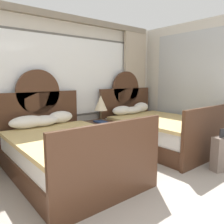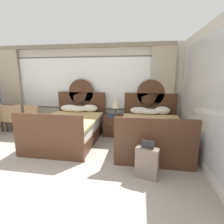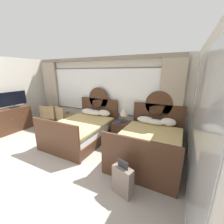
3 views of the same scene
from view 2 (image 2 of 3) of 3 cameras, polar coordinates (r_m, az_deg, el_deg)
wall_back_window at (r=5.70m, az=-9.81°, el=8.57°), size 6.12×0.22×2.70m
wall_right_mirror at (r=3.32m, az=31.09°, el=3.32°), size 0.08×4.69×2.70m
bed_near_window at (r=4.84m, az=-13.80°, el=-4.85°), size 1.55×2.19×1.63m
bed_near_mirror at (r=4.46m, az=12.87°, el=-6.29°), size 1.55×2.19×1.63m
nightstand_between_beds at (r=5.13m, az=0.25°, el=-4.33°), size 0.51×0.54×0.59m
table_lamp_on_nightstand at (r=5.01m, az=1.20°, el=3.05°), size 0.27×0.27×0.53m
book_on_nightstand at (r=4.96m, az=-0.35°, el=-1.18°), size 0.18×0.26×0.03m
armchair_by_window_left at (r=5.84m, az=-23.66°, el=-1.52°), size 0.73×0.73×0.87m
armchair_by_window_centre at (r=6.26m, az=-29.22°, el=-1.20°), size 0.66×0.66×0.87m
armchair_by_window_right at (r=6.37m, az=-30.46°, el=-1.12°), size 0.59×0.59×0.87m
suitcase_on_floor at (r=3.14m, az=11.52°, el=-16.19°), size 0.42×0.27×0.69m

